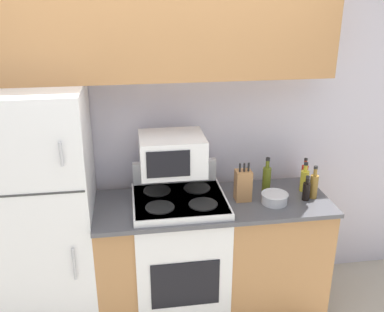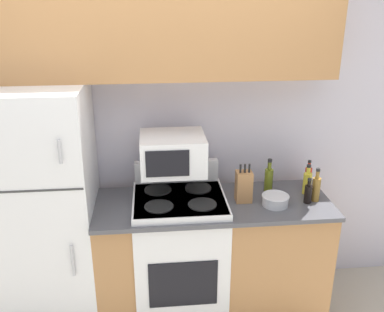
{
  "view_description": "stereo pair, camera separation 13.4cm",
  "coord_description": "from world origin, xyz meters",
  "px_view_note": "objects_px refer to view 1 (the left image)",
  "views": [
    {
      "loc": [
        -0.21,
        -2.32,
        2.27
      ],
      "look_at": [
        0.18,
        0.26,
        1.26
      ],
      "focal_mm": 40.0,
      "sensor_mm": 36.0,
      "label": 1
    },
    {
      "loc": [
        -0.08,
        -2.33,
        2.27
      ],
      "look_at": [
        0.18,
        0.26,
        1.26
      ],
      "focal_mm": 40.0,
      "sensor_mm": 36.0,
      "label": 2
    }
  ],
  "objects_px": {
    "stove": "(180,255)",
    "knife_block": "(243,185)",
    "refrigerator": "(45,216)",
    "bottle_cooking_spray": "(304,180)",
    "microwave": "(172,153)",
    "bottle_soy_sauce": "(306,191)",
    "bowl": "(275,198)",
    "bottle_vinegar": "(314,185)",
    "bottle_olive_oil": "(267,178)",
    "bottle_hot_sauce": "(304,173)"
  },
  "relations": [
    {
      "from": "knife_block",
      "to": "bottle_soy_sauce",
      "type": "relative_size",
      "value": 1.54
    },
    {
      "from": "stove",
      "to": "bottle_vinegar",
      "type": "bearing_deg",
      "value": -3.02
    },
    {
      "from": "knife_block",
      "to": "bottle_vinegar",
      "type": "height_order",
      "value": "knife_block"
    },
    {
      "from": "bowl",
      "to": "bottle_vinegar",
      "type": "xyz_separation_m",
      "value": [
        0.29,
        0.04,
        0.05
      ]
    },
    {
      "from": "refrigerator",
      "to": "bowl",
      "type": "distance_m",
      "value": 1.55
    },
    {
      "from": "knife_block",
      "to": "bottle_cooking_spray",
      "type": "height_order",
      "value": "knife_block"
    },
    {
      "from": "refrigerator",
      "to": "knife_block",
      "type": "bearing_deg",
      "value": -2.23
    },
    {
      "from": "bottle_cooking_spray",
      "to": "bottle_hot_sauce",
      "type": "xyz_separation_m",
      "value": [
        0.05,
        0.13,
        -0.01
      ]
    },
    {
      "from": "stove",
      "to": "knife_block",
      "type": "relative_size",
      "value": 4.03
    },
    {
      "from": "bottle_cooking_spray",
      "to": "bottle_vinegar",
      "type": "distance_m",
      "value": 0.12
    },
    {
      "from": "refrigerator",
      "to": "stove",
      "type": "xyz_separation_m",
      "value": [
        0.9,
        -0.05,
        -0.37
      ]
    },
    {
      "from": "refrigerator",
      "to": "bottle_soy_sauce",
      "type": "distance_m",
      "value": 1.78
    },
    {
      "from": "stove",
      "to": "bottle_soy_sauce",
      "type": "relative_size",
      "value": 6.2
    },
    {
      "from": "bowl",
      "to": "bottle_cooking_spray",
      "type": "xyz_separation_m",
      "value": [
        0.27,
        0.16,
        0.05
      ]
    },
    {
      "from": "bottle_soy_sauce",
      "to": "bottle_hot_sauce",
      "type": "xyz_separation_m",
      "value": [
        0.1,
        0.27,
        0.01
      ]
    },
    {
      "from": "microwave",
      "to": "bottle_cooking_spray",
      "type": "distance_m",
      "value": 0.99
    },
    {
      "from": "bottle_soy_sauce",
      "to": "bottle_hot_sauce",
      "type": "bearing_deg",
      "value": 70.23
    },
    {
      "from": "knife_block",
      "to": "bottle_soy_sauce",
      "type": "distance_m",
      "value": 0.44
    },
    {
      "from": "bowl",
      "to": "bottle_olive_oil",
      "type": "distance_m",
      "value": 0.2
    },
    {
      "from": "bottle_olive_oil",
      "to": "bottle_soy_sauce",
      "type": "bearing_deg",
      "value": -37.45
    },
    {
      "from": "bottle_hot_sauce",
      "to": "bottle_olive_oil",
      "type": "bearing_deg",
      "value": -164.27
    },
    {
      "from": "knife_block",
      "to": "refrigerator",
      "type": "bearing_deg",
      "value": 177.77
    },
    {
      "from": "bottle_cooking_spray",
      "to": "bottle_olive_oil",
      "type": "distance_m",
      "value": 0.27
    },
    {
      "from": "refrigerator",
      "to": "bottle_vinegar",
      "type": "relative_size",
      "value": 7.21
    },
    {
      "from": "microwave",
      "to": "bottle_hot_sauce",
      "type": "height_order",
      "value": "microwave"
    },
    {
      "from": "refrigerator",
      "to": "bowl",
      "type": "bearing_deg",
      "value": -5.13
    },
    {
      "from": "knife_block",
      "to": "bowl",
      "type": "relative_size",
      "value": 1.49
    },
    {
      "from": "knife_block",
      "to": "bottle_olive_oil",
      "type": "xyz_separation_m",
      "value": [
        0.2,
        0.11,
        -0.01
      ]
    },
    {
      "from": "refrigerator",
      "to": "bottle_cooking_spray",
      "type": "bearing_deg",
      "value": 0.56
    },
    {
      "from": "bowl",
      "to": "microwave",
      "type": "bearing_deg",
      "value": 165.3
    },
    {
      "from": "bottle_cooking_spray",
      "to": "bottle_olive_oil",
      "type": "relative_size",
      "value": 0.85
    },
    {
      "from": "bottle_vinegar",
      "to": "bottle_hot_sauce",
      "type": "xyz_separation_m",
      "value": [
        0.03,
        0.24,
        -0.02
      ]
    },
    {
      "from": "bottle_olive_oil",
      "to": "stove",
      "type": "bearing_deg",
      "value": -171.24
    },
    {
      "from": "refrigerator",
      "to": "microwave",
      "type": "height_order",
      "value": "refrigerator"
    },
    {
      "from": "bowl",
      "to": "bottle_hot_sauce",
      "type": "xyz_separation_m",
      "value": [
        0.33,
        0.28,
        0.04
      ]
    },
    {
      "from": "bottle_cooking_spray",
      "to": "bottle_olive_oil",
      "type": "bearing_deg",
      "value": 172.64
    },
    {
      "from": "stove",
      "to": "bottle_hot_sauce",
      "type": "height_order",
      "value": "stove"
    },
    {
      "from": "stove",
      "to": "bowl",
      "type": "height_order",
      "value": "stove"
    },
    {
      "from": "microwave",
      "to": "bottle_cooking_spray",
      "type": "bearing_deg",
      "value": -1.31
    },
    {
      "from": "refrigerator",
      "to": "microwave",
      "type": "bearing_deg",
      "value": 2.62
    },
    {
      "from": "stove",
      "to": "microwave",
      "type": "distance_m",
      "value": 0.76
    },
    {
      "from": "refrigerator",
      "to": "bottle_hot_sauce",
      "type": "distance_m",
      "value": 1.88
    },
    {
      "from": "stove",
      "to": "bottle_cooking_spray",
      "type": "height_order",
      "value": "bottle_cooking_spray"
    },
    {
      "from": "stove",
      "to": "knife_block",
      "type": "height_order",
      "value": "knife_block"
    },
    {
      "from": "stove",
      "to": "bowl",
      "type": "distance_m",
      "value": 0.79
    },
    {
      "from": "knife_block",
      "to": "bottle_cooking_spray",
      "type": "distance_m",
      "value": 0.48
    },
    {
      "from": "refrigerator",
      "to": "stove",
      "type": "bearing_deg",
      "value": -2.96
    },
    {
      "from": "knife_block",
      "to": "bottle_cooking_spray",
      "type": "relative_size",
      "value": 1.26
    },
    {
      "from": "refrigerator",
      "to": "bottle_hot_sauce",
      "type": "xyz_separation_m",
      "value": [
        1.87,
        0.14,
        0.12
      ]
    },
    {
      "from": "stove",
      "to": "knife_block",
      "type": "distance_m",
      "value": 0.69
    }
  ]
}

